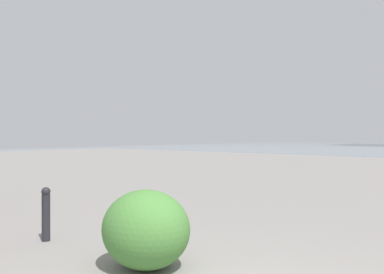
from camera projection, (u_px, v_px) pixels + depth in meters
bollard_near at (46, 213)px, 5.76m from camera, size 0.13×0.13×0.78m
shrub_low at (146, 229)px, 4.57m from camera, size 1.07×0.96×0.91m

